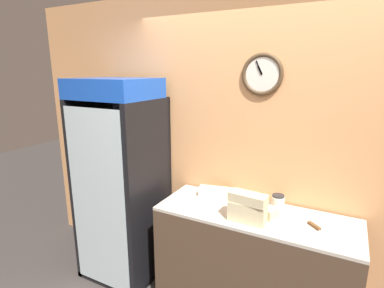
{
  "coord_description": "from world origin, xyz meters",
  "views": [
    {
      "loc": [
        0.56,
        -1.32,
        2.03
      ],
      "look_at": [
        -0.56,
        0.83,
        1.42
      ],
      "focal_mm": 28.0,
      "sensor_mm": 36.0,
      "label": 1
    }
  ],
  "objects": [
    {
      "name": "sandwich_stack_middle",
      "position": [
        -0.02,
        0.69,
        1.03
      ],
      "size": [
        0.28,
        0.12,
        0.08
      ],
      "color": "beige",
      "rests_on": "sandwich_stack_bottom"
    },
    {
      "name": "sandwich_stack_top",
      "position": [
        -0.02,
        0.69,
        1.11
      ],
      "size": [
        0.29,
        0.14,
        0.08
      ],
      "color": "beige",
      "rests_on": "sandwich_stack_middle"
    },
    {
      "name": "wall_back",
      "position": [
        -0.0,
        1.17,
        1.35
      ],
      "size": [
        5.2,
        0.09,
        2.7
      ],
      "color": "tan",
      "rests_on": "ground_plane"
    },
    {
      "name": "beverage_cooler",
      "position": [
        -1.31,
        0.84,
        1.07
      ],
      "size": [
        0.72,
        0.67,
        1.96
      ],
      "color": "black",
      "rests_on": "ground_plane"
    },
    {
      "name": "sandwich_flat_right",
      "position": [
        -0.41,
        1.0,
        0.96
      ],
      "size": [
        0.31,
        0.17,
        0.08
      ],
      "color": "beige",
      "rests_on": "prep_counter"
    },
    {
      "name": "condiment_jar",
      "position": [
        0.14,
        1.03,
        0.97
      ],
      "size": [
        0.11,
        0.11,
        0.11
      ],
      "color": "silver",
      "rests_on": "prep_counter"
    },
    {
      "name": "sandwich_stack_bottom",
      "position": [
        -0.02,
        0.69,
        0.96
      ],
      "size": [
        0.28,
        0.12,
        0.08
      ],
      "color": "beige",
      "rests_on": "prep_counter"
    },
    {
      "name": "prep_counter",
      "position": [
        0.0,
        0.84,
        0.46
      ],
      "size": [
        1.56,
        0.57,
        0.92
      ],
      "color": "#4C3828",
      "rests_on": "ground_plane"
    },
    {
      "name": "chefs_knife",
      "position": [
        0.48,
        0.79,
        0.93
      ],
      "size": [
        0.25,
        0.23,
        0.02
      ],
      "color": "silver",
      "rests_on": "prep_counter"
    },
    {
      "name": "sandwich_flat_left",
      "position": [
        0.05,
        0.85,
        0.96
      ],
      "size": [
        0.27,
        0.2,
        0.08
      ],
      "color": "beige",
      "rests_on": "prep_counter"
    }
  ]
}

